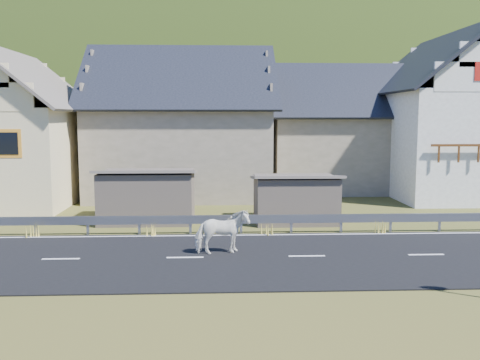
{
  "coord_description": "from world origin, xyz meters",
  "views": [
    {
      "loc": [
        1.03,
        -17.05,
        4.62
      ],
      "look_at": [
        1.92,
        2.68,
        2.26
      ],
      "focal_mm": 40.0,
      "sensor_mm": 36.0,
      "label": 1
    }
  ],
  "objects": [
    {
      "name": "house_stone_b",
      "position": [
        9.0,
        17.0,
        4.24
      ],
      "size": [
        9.8,
        8.8,
        8.1
      ],
      "color": "gray",
      "rests_on": "ground"
    },
    {
      "name": "mountain",
      "position": [
        5.0,
        180.0,
        -20.0
      ],
      "size": [
        440.0,
        280.0,
        260.0
      ],
      "primitive_type": "ellipsoid",
      "color": "#1D3610",
      "rests_on": "ground"
    },
    {
      "name": "shed_right",
      "position": [
        4.5,
        6.0,
        1.0
      ],
      "size": [
        3.8,
        2.9,
        2.2
      ],
      "primitive_type": "cube",
      "color": "brown",
      "rests_on": "ground"
    },
    {
      "name": "house_white",
      "position": [
        15.0,
        14.0,
        5.06
      ],
      "size": [
        8.8,
        10.8,
        9.7
      ],
      "color": "white",
      "rests_on": "ground"
    },
    {
      "name": "guardrail",
      "position": [
        -0.0,
        3.68,
        0.56
      ],
      "size": [
        28.1,
        0.09,
        0.75
      ],
      "color": "#93969B",
      "rests_on": "ground"
    },
    {
      "name": "house_stone_a",
      "position": [
        -1.0,
        15.0,
        4.63
      ],
      "size": [
        10.8,
        9.8,
        8.9
      ],
      "color": "gray",
      "rests_on": "ground"
    },
    {
      "name": "shed_left",
      "position": [
        -2.0,
        6.5,
        1.1
      ],
      "size": [
        4.3,
        3.3,
        2.4
      ],
      "primitive_type": "cube",
      "color": "brown",
      "rests_on": "ground"
    },
    {
      "name": "horse",
      "position": [
        1.21,
        0.45,
        0.78
      ],
      "size": [
        1.15,
        1.89,
        1.49
      ],
      "primitive_type": "imported",
      "rotation": [
        0.0,
        0.0,
        1.78
      ],
      "color": "white",
      "rests_on": "road"
    },
    {
      "name": "ground",
      "position": [
        0.0,
        0.0,
        0.0
      ],
      "size": [
        160.0,
        160.0,
        0.0
      ],
      "primitive_type": "plane",
      "color": "#3E481D",
      "rests_on": "ground"
    },
    {
      "name": "lane_markings",
      "position": [
        0.0,
        0.0,
        0.04
      ],
      "size": [
        60.0,
        6.6,
        0.01
      ],
      "primitive_type": "cube",
      "color": "silver",
      "rests_on": "road"
    },
    {
      "name": "road",
      "position": [
        0.0,
        0.0,
        0.02
      ],
      "size": [
        60.0,
        7.0,
        0.04
      ],
      "primitive_type": "cube",
      "color": "black",
      "rests_on": "ground"
    },
    {
      "name": "house_cream",
      "position": [
        -10.0,
        12.0,
        4.36
      ],
      "size": [
        7.8,
        9.8,
        8.3
      ],
      "color": "beige",
      "rests_on": "ground"
    }
  ]
}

